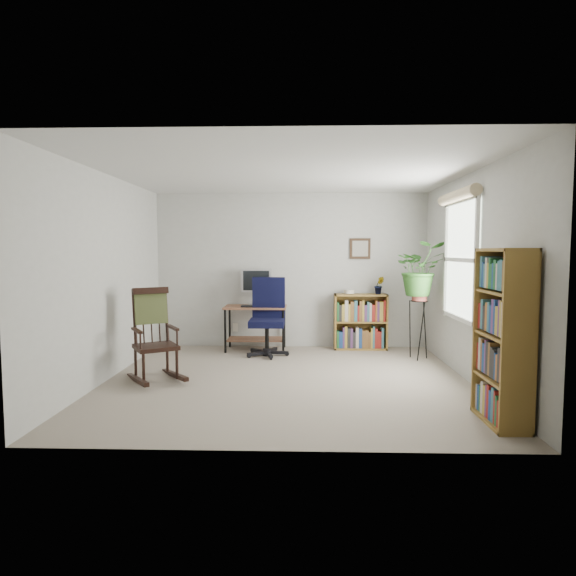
{
  "coord_description": "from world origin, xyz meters",
  "views": [
    {
      "loc": [
        0.18,
        -5.52,
        1.51
      ],
      "look_at": [
        0.0,
        0.4,
        1.05
      ],
      "focal_mm": 30.0,
      "sensor_mm": 36.0,
      "label": 1
    }
  ],
  "objects_px": {
    "low_bookshelf": "(360,322)",
    "desk": "(256,328)",
    "tall_bookshelf": "(503,337)",
    "rocking_chair": "(156,334)",
    "office_chair": "(267,316)"
  },
  "relations": [
    {
      "from": "rocking_chair",
      "to": "office_chair",
      "type": "bearing_deg",
      "value": 17.46
    },
    {
      "from": "desk",
      "to": "tall_bookshelf",
      "type": "distance_m",
      "value": 3.93
    },
    {
      "from": "low_bookshelf",
      "to": "tall_bookshelf",
      "type": "xyz_separation_m",
      "value": [
        0.85,
        -3.16,
        0.34
      ]
    },
    {
      "from": "desk",
      "to": "rocking_chair",
      "type": "height_order",
      "value": "rocking_chair"
    },
    {
      "from": "desk",
      "to": "low_bookshelf",
      "type": "distance_m",
      "value": 1.61
    },
    {
      "from": "tall_bookshelf",
      "to": "low_bookshelf",
      "type": "bearing_deg",
      "value": 105.08
    },
    {
      "from": "desk",
      "to": "rocking_chair",
      "type": "xyz_separation_m",
      "value": [
        -0.99,
        -1.76,
        0.21
      ]
    },
    {
      "from": "low_bookshelf",
      "to": "desk",
      "type": "bearing_deg",
      "value": -175.72
    },
    {
      "from": "rocking_chair",
      "to": "tall_bookshelf",
      "type": "xyz_separation_m",
      "value": [
        3.44,
        -1.27,
        0.22
      ]
    },
    {
      "from": "rocking_chair",
      "to": "desk",
      "type": "bearing_deg",
      "value": 29.11
    },
    {
      "from": "desk",
      "to": "tall_bookshelf",
      "type": "bearing_deg",
      "value": -51.07
    },
    {
      "from": "office_chair",
      "to": "tall_bookshelf",
      "type": "bearing_deg",
      "value": -46.59
    },
    {
      "from": "rocking_chair",
      "to": "low_bookshelf",
      "type": "xyz_separation_m",
      "value": [
        2.59,
        1.88,
        -0.12
      ]
    },
    {
      "from": "tall_bookshelf",
      "to": "office_chair",
      "type": "bearing_deg",
      "value": 130.4
    },
    {
      "from": "office_chair",
      "to": "low_bookshelf",
      "type": "xyz_separation_m",
      "value": [
        1.4,
        0.51,
        -0.15
      ]
    }
  ]
}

